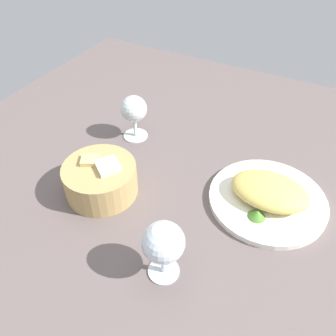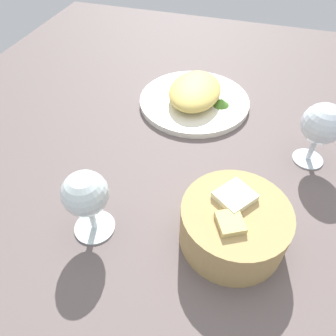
% 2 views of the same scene
% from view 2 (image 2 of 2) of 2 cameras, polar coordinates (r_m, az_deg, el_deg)
% --- Properties ---
extents(ground_plane, '(1.40, 1.40, 0.02)m').
position_cam_2_polar(ground_plane, '(0.66, 8.76, 1.21)').
color(ground_plane, '#5F5251').
extents(plate, '(0.26, 0.26, 0.01)m').
position_cam_2_polar(plate, '(0.79, 4.67, 11.72)').
color(plate, white).
rests_on(plate, ground_plane).
extents(omelette, '(0.17, 0.12, 0.04)m').
position_cam_2_polar(omelette, '(0.77, 4.80, 13.51)').
color(omelette, '#D7BB5C').
rests_on(omelette, plate).
extents(lettuce_garnish, '(0.04, 0.04, 0.02)m').
position_cam_2_polar(lettuce_garnish, '(0.77, 9.41, 11.50)').
color(lettuce_garnish, '#497E2B').
rests_on(lettuce_garnish, plate).
extents(bread_basket, '(0.16, 0.16, 0.09)m').
position_cam_2_polar(bread_basket, '(0.51, 11.53, -9.72)').
color(bread_basket, tan).
rests_on(bread_basket, ground_plane).
extents(wine_glass_near, '(0.07, 0.07, 0.12)m').
position_cam_2_polar(wine_glass_near, '(0.49, -14.34, -4.90)').
color(wine_glass_near, silver).
rests_on(wine_glass_near, ground_plane).
extents(wine_glass_far, '(0.08, 0.08, 0.13)m').
position_cam_2_polar(wine_glass_far, '(0.65, 25.64, 6.78)').
color(wine_glass_far, silver).
rests_on(wine_glass_far, ground_plane).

